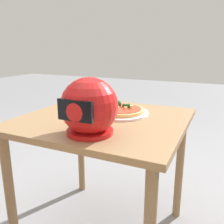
% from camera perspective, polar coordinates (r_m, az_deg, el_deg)
% --- Properties ---
extents(dining_table, '(0.87, 0.81, 0.74)m').
position_cam_1_polar(dining_table, '(1.35, -2.00, -5.67)').
color(dining_table, olive).
rests_on(dining_table, ground).
extents(pizza_plate, '(0.32, 0.32, 0.01)m').
position_cam_1_polar(pizza_plate, '(1.39, 1.94, -0.16)').
color(pizza_plate, white).
rests_on(pizza_plate, dining_table).
extents(pizza, '(0.27, 0.27, 0.06)m').
position_cam_1_polar(pizza, '(1.38, 1.78, 0.64)').
color(pizza, tan).
rests_on(pizza, pizza_plate).
extents(motorcycle_helmet, '(0.25, 0.25, 0.25)m').
position_cam_1_polar(motorcycle_helmet, '(1.04, -5.38, 1.05)').
color(motorcycle_helmet, '#B21414').
rests_on(motorcycle_helmet, dining_table).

